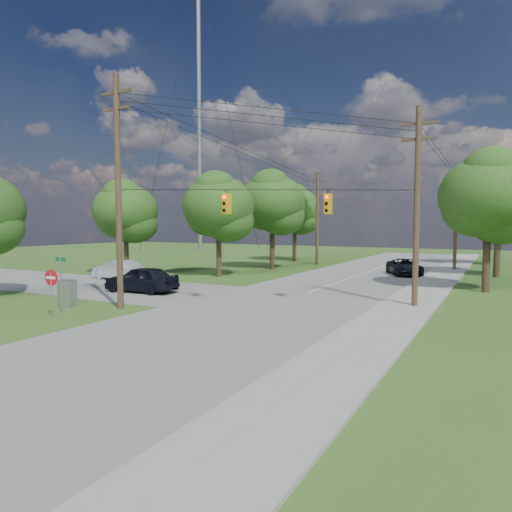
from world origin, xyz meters
The scene contains 24 objects.
ground centered at (0.00, 0.00, 0.00)m, with size 140.00×140.00×0.00m, color #355B1E.
main_road centered at (2.00, 5.00, 0.01)m, with size 10.00×100.00×0.03m, color gray.
cross_road centered at (-22.00, 6.00, 0.02)m, with size 48.00×9.00×0.03m, color gray.
sidewalk_east centered at (8.70, 5.00, 0.06)m, with size 2.60×100.00×0.12m, color #A7A39C.
pole_sw centered at (-4.60, 0.40, 6.23)m, with size 2.00×0.32×12.00m.
pole_ne centered at (8.90, 8.00, 5.47)m, with size 2.00×0.32×10.50m.
pole_north_e centered at (8.90, 30.00, 5.13)m, with size 2.00×0.32×10.00m.
pole_north_w centered at (-5.00, 30.00, 5.13)m, with size 2.00×0.32×10.00m.
power_lines centered at (1.50, 11.54, 9.15)m, with size 13.93×29.62×4.93m.
traffic_signals centered at (2.55, 4.43, 5.50)m, with size 4.91×3.27×1.05m.
radio_mast centered at (-32.00, 46.00, 22.50)m, with size 0.70×0.70×45.00m, color #929598.
tree_w_near centered at (-8.00, 15.00, 5.92)m, with size 6.00×6.00×8.40m.
tree_w_mid centered at (-7.00, 23.00, 6.58)m, with size 6.40×6.40×9.22m.
tree_w_far centered at (-9.00, 33.00, 6.25)m, with size 6.00×6.00×8.73m.
tree_e_near centered at (12.00, 16.00, 6.25)m, with size 6.20×6.20×8.81m.
tree_e_mid centered at (12.50, 26.00, 6.91)m, with size 6.60×6.60×9.64m.
tree_e_far centered at (11.50, 38.00, 5.92)m, with size 5.80×5.80×8.32m.
tree_cross_n centered at (-16.00, 12.50, 5.59)m, with size 5.60×5.60×7.91m.
car_cross_dark centered at (-7.58, 5.21, 0.88)m, with size 1.99×4.95×1.69m, color black.
car_cross_silver centered at (-13.81, 9.30, 0.82)m, with size 1.67×4.78×1.58m, color silver.
car_main_north centered at (5.50, 23.60, 0.73)m, with size 2.32×5.04×1.40m, color black.
control_cabinet centered at (-7.53, -0.53, 0.73)m, with size 0.80×0.58×1.45m, color #929598.
do_not_enter_sign centered at (-5.69, -2.89, 1.68)m, with size 0.76×0.14×2.30m.
street_name_sign centered at (-6.40, -1.79, 1.77)m, with size 0.84×0.12×2.80m.
Camera 1 is at (12.92, -16.98, 4.42)m, focal length 32.00 mm.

